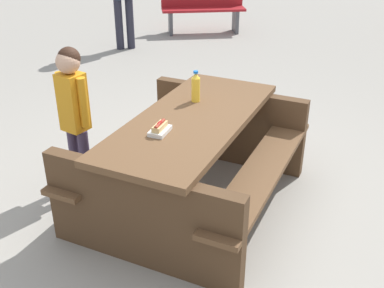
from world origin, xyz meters
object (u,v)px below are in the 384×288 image
object	(u,v)px
picnic_table	(192,153)
child_in_coat	(73,102)
park_bench_near	(203,7)
soda_bottle	(196,87)
hotdog_tray	(160,129)

from	to	relation	value
picnic_table	child_in_coat	size ratio (longest dim) A/B	1.54
child_in_coat	park_bench_near	xyz separation A→B (m)	(-5.23, -1.47, -0.32)
soda_bottle	hotdog_tray	xyz separation A→B (m)	(0.62, 0.05, -0.08)
hotdog_tray	park_bench_near	world-z (taller)	park_bench_near
soda_bottle	picnic_table	bearing A→B (deg)	22.17
picnic_table	park_bench_near	world-z (taller)	park_bench_near
picnic_table	child_in_coat	distance (m)	1.00
soda_bottle	park_bench_near	world-z (taller)	soda_bottle
soda_bottle	park_bench_near	distance (m)	5.25
hotdog_tray	park_bench_near	size ratio (longest dim) A/B	0.13
picnic_table	soda_bottle	distance (m)	0.52
hotdog_tray	child_in_coat	bearing A→B (deg)	-97.13
soda_bottle	child_in_coat	distance (m)	0.96
picnic_table	hotdog_tray	world-z (taller)	hotdog_tray
picnic_table	child_in_coat	bearing A→B (deg)	-75.84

